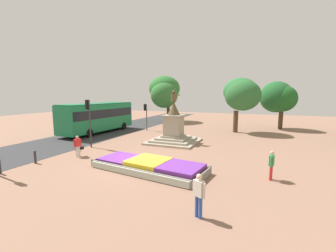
{
  "coord_description": "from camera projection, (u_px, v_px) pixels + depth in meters",
  "views": [
    {
      "loc": [
        7.12,
        -12.06,
        4.47
      ],
      "look_at": [
        0.58,
        3.97,
        2.01
      ],
      "focal_mm": 24.0,
      "sensor_mm": 36.0,
      "label": 1
    }
  ],
  "objects": [
    {
      "name": "street_asphalt_strip",
      "position": [
        30.0,
        150.0,
        18.01
      ],
      "size": [
        6.56,
        73.57,
        0.01
      ],
      "primitive_type": "cube",
      "color": "#333335",
      "rests_on": "ground_plane"
    },
    {
      "name": "pedestrian_crossing_plaza",
      "position": [
        199.0,
        193.0,
        8.06
      ],
      "size": [
        0.52,
        0.37,
        1.66
      ],
      "color": "#264CA5",
      "rests_on": "ground_plane"
    },
    {
      "name": "traffic_light_far_corner",
      "position": [
        146.0,
        112.0,
        27.55
      ],
      "size": [
        0.42,
        0.31,
        3.27
      ],
      "color": "#4C5156",
      "rests_on": "ground_plane"
    },
    {
      "name": "statue_monument",
      "position": [
        174.0,
        131.0,
        20.87
      ],
      "size": [
        4.44,
        4.44,
        4.81
      ],
      "color": "#9F9480",
      "rests_on": "ground_plane"
    },
    {
      "name": "park_tree_mid_canopy",
      "position": [
        278.0,
        98.0,
        28.49
      ],
      "size": [
        4.44,
        4.19,
        6.1
      ],
      "color": "#4C3823",
      "rests_on": "ground_plane"
    },
    {
      "name": "traffic_light_mid_block",
      "position": [
        89.0,
        114.0,
        18.7
      ],
      "size": [
        0.42,
        0.3,
        4.0
      ],
      "color": "#2D2D33",
      "rests_on": "ground_plane"
    },
    {
      "name": "park_tree_street_side",
      "position": [
        164.0,
        91.0,
        36.33
      ],
      "size": [
        5.16,
        6.21,
        7.45
      ],
      "color": "#4C3823",
      "rests_on": "ground_plane"
    },
    {
      "name": "park_tree_far_left",
      "position": [
        241.0,
        94.0,
        25.71
      ],
      "size": [
        4.27,
        4.2,
        6.35
      ],
      "color": "#4C3823",
      "rests_on": "ground_plane"
    },
    {
      "name": "ground_plane",
      "position": [
        136.0,
        165.0,
        14.34
      ],
      "size": [
        84.08,
        84.08,
        0.0
      ],
      "primitive_type": "plane",
      "color": "#8C6651"
    },
    {
      "name": "city_bus",
      "position": [
        98.0,
        116.0,
        26.11
      ],
      "size": [
        3.13,
        9.96,
        3.43
      ],
      "color": "#197A47",
      "rests_on": "ground_plane"
    },
    {
      "name": "kerb_bollard_south",
      "position": [
        0.0,
        166.0,
        12.64
      ],
      "size": [
        0.15,
        0.15,
        0.86
      ],
      "color": "#2D2D33",
      "rests_on": "ground_plane"
    },
    {
      "name": "flower_planter",
      "position": [
        150.0,
        166.0,
        13.16
      ],
      "size": [
        7.19,
        3.52,
        0.65
      ],
      "color": "#38281C",
      "rests_on": "ground_plane"
    },
    {
      "name": "pedestrian_with_handbag",
      "position": [
        78.0,
        145.0,
        16.12
      ],
      "size": [
        0.37,
        0.7,
        1.53
      ],
      "color": "beige",
      "rests_on": "ground_plane"
    },
    {
      "name": "kerb_bollard_mid_b",
      "position": [
        76.0,
        146.0,
        17.74
      ],
      "size": [
        0.17,
        0.17,
        0.81
      ],
      "color": "#2D2D33",
      "rests_on": "ground_plane"
    },
    {
      "name": "pedestrian_near_planter",
      "position": [
        272.0,
        163.0,
        11.68
      ],
      "size": [
        0.29,
        0.56,
        1.56
      ],
      "color": "red",
      "rests_on": "ground_plane"
    },
    {
      "name": "kerb_bollard_mid_a",
      "position": [
        35.0,
        157.0,
        14.56
      ],
      "size": [
        0.17,
        0.17,
        0.86
      ],
      "color": "#2D2D33",
      "rests_on": "ground_plane"
    }
  ]
}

